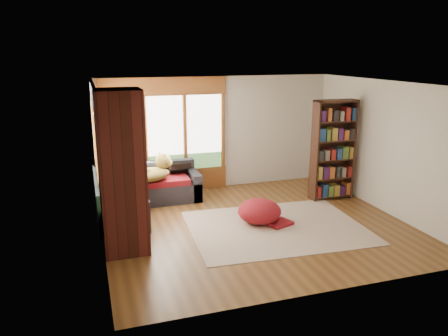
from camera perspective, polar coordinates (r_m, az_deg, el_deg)
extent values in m
plane|color=brown|center=(8.26, 4.10, -7.36)|extent=(5.50, 5.50, 0.00)
plane|color=white|center=(7.66, 4.47, 10.92)|extent=(5.50, 5.50, 0.00)
cube|color=silver|center=(10.17, -0.99, 4.59)|extent=(5.50, 0.04, 2.60)
cube|color=silver|center=(5.71, 13.67, -4.22)|extent=(5.50, 0.04, 2.60)
cube|color=silver|center=(7.32, -16.13, -0.16)|extent=(0.04, 5.00, 2.60)
cube|color=silver|center=(9.23, 20.34, 2.57)|extent=(0.04, 5.00, 2.60)
cube|color=brown|center=(9.86, -7.65, 4.42)|extent=(2.82, 0.10, 1.90)
cube|color=white|center=(9.86, -7.65, 4.42)|extent=(2.54, 0.09, 1.62)
cube|color=brown|center=(8.47, -16.25, 2.21)|extent=(0.10, 2.62, 1.90)
cube|color=white|center=(8.47, -16.25, 2.21)|extent=(0.09, 2.36, 1.62)
cube|color=#6D8C57|center=(9.22, -16.43, 5.73)|extent=(0.03, 0.72, 0.90)
cube|color=#471914|center=(6.99, -13.17, -0.65)|extent=(0.70, 0.70, 2.60)
cube|color=#22222A|center=(9.67, -9.60, -2.85)|extent=(2.20, 0.90, 0.42)
cube|color=#22222A|center=(9.89, -9.99, -0.05)|extent=(2.20, 0.20, 0.38)
cube|color=#22222A|center=(9.82, -3.84, -1.84)|extent=(0.20, 0.90, 0.60)
cube|color=maroon|center=(9.46, -10.16, -1.56)|extent=(1.90, 0.66, 0.12)
cube|color=#22222A|center=(8.99, -13.09, -4.42)|extent=(0.90, 2.20, 0.42)
cube|color=#22222A|center=(8.85, -15.50, -2.16)|extent=(0.20, 2.20, 0.38)
cube|color=#22222A|center=(8.02, -12.50, -6.10)|extent=(0.90, 0.20, 0.60)
cube|color=maroon|center=(8.58, -12.20, -3.40)|extent=(0.66, 1.20, 0.12)
cube|color=maroon|center=(9.49, -12.79, -1.65)|extent=(0.66, 0.66, 0.12)
cube|color=white|center=(8.16, 6.83, -7.69)|extent=(3.29, 2.59, 0.01)
cube|color=#3A1E13|center=(9.90, 16.23, 2.41)|extent=(0.04, 0.31, 2.16)
cube|color=#3A1E13|center=(9.44, 11.75, 2.10)|extent=(0.04, 0.31, 2.16)
cube|color=#3A1E13|center=(9.79, 13.61, 2.44)|extent=(0.93, 0.02, 2.16)
cube|color=#3A1E13|center=(9.93, 13.67, -3.49)|extent=(0.85, 0.29, 0.03)
cube|color=#3A1E13|center=(9.81, 13.82, -1.21)|extent=(0.85, 0.29, 0.03)
cube|color=#3A1E13|center=(9.71, 13.97, 1.13)|extent=(0.85, 0.29, 0.03)
cube|color=#3A1E13|center=(9.62, 14.13, 3.51)|extent=(0.85, 0.29, 0.03)
cube|color=#3A1E13|center=(9.55, 14.28, 5.94)|extent=(0.85, 0.29, 0.03)
cube|color=#3A1E13|center=(9.50, 14.44, 8.39)|extent=(0.85, 0.29, 0.03)
cube|color=#726659|center=(9.65, 14.11, 2.23)|extent=(0.81, 0.23, 2.00)
ellipsoid|color=maroon|center=(8.29, 4.66, -5.58)|extent=(0.93, 0.93, 0.44)
ellipsoid|color=olive|center=(9.12, -9.49, -0.43)|extent=(0.96, 0.81, 0.28)
sphere|color=olive|center=(9.24, -7.93, 0.68)|extent=(0.44, 0.44, 0.33)
cone|color=olive|center=(9.18, -8.26, 1.43)|extent=(0.16, 0.16, 0.14)
ellipsoid|color=#362919|center=(8.70, -11.63, -1.47)|extent=(0.56, 0.78, 0.25)
sphere|color=#362919|center=(8.92, -12.06, -0.29)|extent=(0.33, 0.33, 0.30)
cone|color=#362919|center=(8.85, -12.03, 0.37)|extent=(0.12, 0.12, 0.13)
cube|color=black|center=(9.82, -5.88, 1.05)|extent=(0.45, 0.12, 0.45)
cube|color=black|center=(9.72, -9.34, 0.78)|extent=(0.45, 0.12, 0.45)
cube|color=black|center=(9.20, -14.64, -0.34)|extent=(0.45, 0.12, 0.45)
cube|color=black|center=(8.14, -14.16, -2.29)|extent=(0.45, 0.12, 0.45)
cube|color=maroon|center=(9.66, -12.86, 0.50)|extent=(0.42, 0.12, 0.42)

